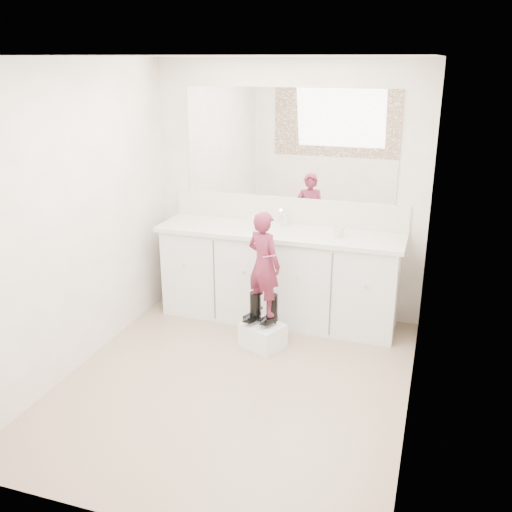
% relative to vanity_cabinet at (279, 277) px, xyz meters
% --- Properties ---
extents(floor, '(3.00, 3.00, 0.00)m').
position_rel_vanity_cabinet_xyz_m(floor, '(0.00, -1.23, -0.42)').
color(floor, '#8B6F5B').
rests_on(floor, ground).
extents(ceiling, '(3.00, 3.00, 0.00)m').
position_rel_vanity_cabinet_xyz_m(ceiling, '(0.00, -1.23, 1.97)').
color(ceiling, white).
rests_on(ceiling, wall_back).
extents(wall_back, '(2.60, 0.00, 2.60)m').
position_rel_vanity_cabinet_xyz_m(wall_back, '(0.00, 0.27, 0.77)').
color(wall_back, beige).
rests_on(wall_back, floor).
extents(wall_front, '(2.60, 0.00, 2.60)m').
position_rel_vanity_cabinet_xyz_m(wall_front, '(0.00, -2.73, 0.77)').
color(wall_front, beige).
rests_on(wall_front, floor).
extents(wall_left, '(0.00, 3.00, 3.00)m').
position_rel_vanity_cabinet_xyz_m(wall_left, '(-1.30, -1.23, 0.78)').
color(wall_left, beige).
rests_on(wall_left, floor).
extents(wall_right, '(0.00, 3.00, 3.00)m').
position_rel_vanity_cabinet_xyz_m(wall_right, '(1.30, -1.23, 0.78)').
color(wall_right, beige).
rests_on(wall_right, floor).
extents(vanity_cabinet, '(2.20, 0.55, 0.85)m').
position_rel_vanity_cabinet_xyz_m(vanity_cabinet, '(0.00, 0.00, 0.00)').
color(vanity_cabinet, silver).
rests_on(vanity_cabinet, floor).
extents(countertop, '(2.28, 0.58, 0.04)m').
position_rel_vanity_cabinet_xyz_m(countertop, '(0.00, -0.01, 0.45)').
color(countertop, beige).
rests_on(countertop, vanity_cabinet).
extents(backsplash, '(2.28, 0.03, 0.25)m').
position_rel_vanity_cabinet_xyz_m(backsplash, '(0.00, 0.26, 0.59)').
color(backsplash, beige).
rests_on(backsplash, countertop).
extents(mirror, '(2.00, 0.02, 1.00)m').
position_rel_vanity_cabinet_xyz_m(mirror, '(0.00, 0.26, 1.22)').
color(mirror, white).
rests_on(mirror, wall_back).
extents(dot_panel, '(2.00, 0.01, 1.20)m').
position_rel_vanity_cabinet_xyz_m(dot_panel, '(0.00, -2.71, 1.22)').
color(dot_panel, '#472819').
rests_on(dot_panel, wall_front).
extents(faucet, '(0.08, 0.08, 0.10)m').
position_rel_vanity_cabinet_xyz_m(faucet, '(0.00, 0.15, 0.52)').
color(faucet, silver).
rests_on(faucet, countertop).
extents(cup, '(0.12, 0.12, 0.10)m').
position_rel_vanity_cabinet_xyz_m(cup, '(0.55, -0.04, 0.52)').
color(cup, beige).
rests_on(cup, countertop).
extents(soap_bottle, '(0.08, 0.08, 0.18)m').
position_rel_vanity_cabinet_xyz_m(soap_bottle, '(-0.25, -0.05, 0.56)').
color(soap_bottle, silver).
rests_on(soap_bottle, countertop).
extents(step_stool, '(0.42, 0.39, 0.21)m').
position_rel_vanity_cabinet_xyz_m(step_stool, '(0.03, -0.60, -0.32)').
color(step_stool, white).
rests_on(step_stool, floor).
extents(boot_left, '(0.17, 0.21, 0.28)m').
position_rel_vanity_cabinet_xyz_m(boot_left, '(-0.04, -0.58, -0.07)').
color(boot_left, black).
rests_on(boot_left, step_stool).
extents(boot_right, '(0.17, 0.21, 0.28)m').
position_rel_vanity_cabinet_xyz_m(boot_right, '(0.11, -0.58, -0.07)').
color(boot_right, black).
rests_on(boot_right, step_stool).
extents(toddler, '(0.39, 0.33, 0.90)m').
position_rel_vanity_cabinet_xyz_m(toddler, '(0.03, -0.58, 0.34)').
color(toddler, '#A1314F').
rests_on(toddler, step_stool).
extents(toothbrush, '(0.13, 0.07, 0.06)m').
position_rel_vanity_cabinet_xyz_m(toothbrush, '(0.10, -0.66, 0.44)').
color(toothbrush, '#CB4E9A').
rests_on(toothbrush, toddler).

